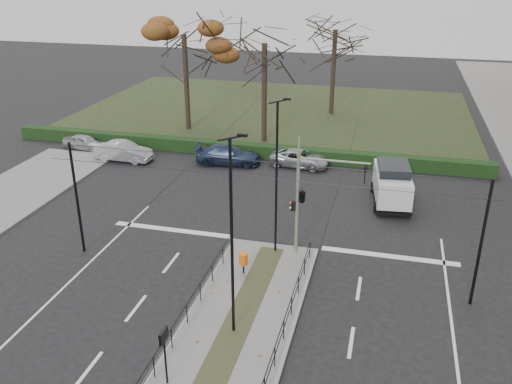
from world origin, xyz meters
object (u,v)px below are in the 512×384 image
at_px(traffic_light, 304,195).
at_px(bare_tree_near, 265,51).
at_px(streetlamp_median_far, 277,177).
at_px(streetlamp_median_near, 232,238).
at_px(rust_tree, 184,34).
at_px(parked_car_second, 123,151).
at_px(litter_bin, 243,259).
at_px(white_van, 392,183).
at_px(parked_car_first, 84,142).
at_px(bare_tree_center, 335,36).
at_px(info_panel, 164,342).
at_px(parked_car_third, 228,155).
at_px(parked_car_fourth, 300,158).

distance_m(traffic_light, bare_tree_near, 19.39).
relative_size(streetlamp_median_far, bare_tree_near, 0.76).
distance_m(streetlamp_median_near, rust_tree, 29.65).
distance_m(streetlamp_median_far, parked_car_second, 18.30).
bearing_deg(litter_bin, white_van, 57.75).
relative_size(litter_bin, rust_tree, 0.10).
relative_size(parked_car_first, rust_tree, 0.33).
distance_m(white_van, bare_tree_center, 22.14).
bearing_deg(bare_tree_center, streetlamp_median_far, -88.74).
relative_size(info_panel, streetlamp_median_near, 0.27).
bearing_deg(rust_tree, parked_car_third, -51.49).
xyz_separation_m(info_panel, parked_car_fourth, (0.66, 23.39, -1.35)).
distance_m(parked_car_first, parked_car_fourth, 17.45).
bearing_deg(streetlamp_median_near, parked_car_third, 107.67).
xyz_separation_m(litter_bin, streetlamp_median_far, (1.03, 2.54, 3.35)).
bearing_deg(streetlamp_median_far, rust_tree, 121.97).
bearing_deg(bare_tree_near, parked_car_second, -142.43).
distance_m(streetlamp_median_near, streetlamp_median_far, 6.90).
xyz_separation_m(parked_car_first, bare_tree_near, (13.53, 5.54, 6.88)).
bearing_deg(parked_car_fourth, streetlamp_median_near, -171.08).
distance_m(streetlamp_median_near, bare_tree_center, 35.38).
distance_m(bare_tree_center, bare_tree_near, 11.16).
bearing_deg(parked_car_first, parked_car_fourth, -81.64).
bearing_deg(parked_car_second, info_panel, -149.07).
bearing_deg(parked_car_second, bare_tree_center, -37.52).
bearing_deg(white_van, bare_tree_center, 107.11).
xyz_separation_m(streetlamp_median_near, bare_tree_near, (-4.75, 24.97, 3.06)).
bearing_deg(white_van, streetlamp_median_near, -111.45).
distance_m(streetlamp_median_far, parked_car_third, 14.22).
relative_size(streetlamp_median_far, white_van, 1.59).
xyz_separation_m(litter_bin, parked_car_fourth, (-0.02, 15.59, -0.31)).
distance_m(parked_car_first, white_van, 24.56).
height_order(streetlamp_median_far, rust_tree, rust_tree).
bearing_deg(parked_car_fourth, streetlamp_median_far, -168.83).
relative_size(bare_tree_center, bare_tree_near, 1.00).
relative_size(litter_bin, parked_car_second, 0.24).
distance_m(litter_bin, info_panel, 7.91).
bearing_deg(streetlamp_median_near, traffic_light, 77.45).
height_order(parked_car_third, rust_tree, rust_tree).
bearing_deg(streetlamp_median_near, bare_tree_center, 90.64).
relative_size(info_panel, parked_car_first, 0.65).
bearing_deg(litter_bin, streetlamp_median_near, -79.51).
distance_m(info_panel, parked_car_third, 23.08).
bearing_deg(bare_tree_center, info_panel, -91.62).
bearing_deg(white_van, parked_car_fourth, 143.13).
xyz_separation_m(streetlamp_median_near, parked_car_third, (-6.09, 19.13, -3.73)).
distance_m(parked_car_third, bare_tree_near, 9.06).
height_order(parked_car_second, bare_tree_center, bare_tree_center).
xyz_separation_m(traffic_light, bare_tree_center, (-1.97, 28.15, 4.11)).
xyz_separation_m(traffic_light, streetlamp_median_near, (-1.58, -7.10, 1.04)).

